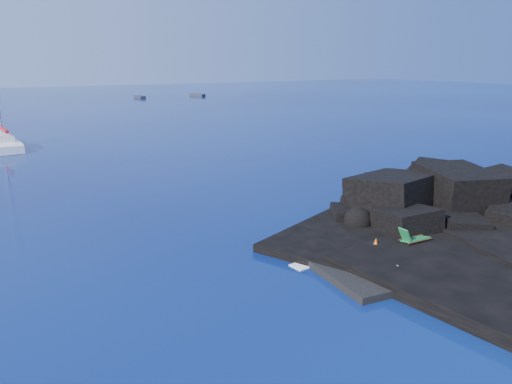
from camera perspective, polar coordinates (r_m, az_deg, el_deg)
ground at (r=23.63m, az=8.73°, el=-10.75°), size 400.00×400.00×0.00m
headland at (r=34.55m, az=22.39°, el=-3.40°), size 24.00×24.00×3.60m
beach at (r=26.83m, az=15.56°, el=-7.95°), size 9.08×6.86×0.70m
surf_foam at (r=30.16m, az=10.06°, el=-5.06°), size 10.00×8.00×0.06m
sailboat at (r=66.72m, az=-26.78°, el=4.48°), size 3.61×13.76×14.28m
deck_chair at (r=28.44m, az=17.79°, el=-4.69°), size 1.86×0.86×1.26m
towel at (r=24.71m, az=15.48°, el=-9.01°), size 2.03×1.58×0.05m
sunbather at (r=24.65m, az=15.50°, el=-8.69°), size 1.77×1.17×0.25m
marker_cone at (r=27.55m, az=13.52°, el=-5.74°), size 0.53×0.53×0.61m
distant_boat_a at (r=145.34m, az=-13.14°, el=10.41°), size 1.94×5.07×0.66m
distant_boat_b at (r=150.18m, az=-6.72°, el=10.82°), size 3.40×5.27×0.67m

